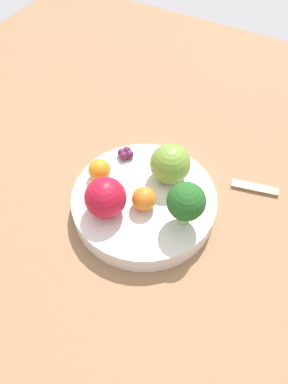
% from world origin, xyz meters
% --- Properties ---
extents(ground_plane, '(6.00, 6.00, 0.00)m').
position_xyz_m(ground_plane, '(0.00, 0.00, 0.00)').
color(ground_plane, gray).
extents(table_surface, '(1.20, 1.20, 0.02)m').
position_xyz_m(table_surface, '(0.00, 0.00, 0.01)').
color(table_surface, '#936D4C').
rests_on(table_surface, ground_plane).
extents(bowl, '(0.23, 0.23, 0.03)m').
position_xyz_m(bowl, '(0.00, 0.00, 0.04)').
color(bowl, white).
rests_on(bowl, table_surface).
extents(broccoli, '(0.06, 0.06, 0.08)m').
position_xyz_m(broccoli, '(0.07, -0.01, 0.10)').
color(broccoli, '#99C17A').
rests_on(broccoli, bowl).
extents(apple_red, '(0.06, 0.06, 0.06)m').
position_xyz_m(apple_red, '(-0.04, -0.05, 0.08)').
color(apple_red, '#B7142D').
rests_on(apple_red, bowl).
extents(apple_green, '(0.06, 0.06, 0.06)m').
position_xyz_m(apple_green, '(0.02, 0.05, 0.08)').
color(apple_green, olive).
rests_on(apple_green, bowl).
extents(orange_front, '(0.04, 0.04, 0.04)m').
position_xyz_m(orange_front, '(-0.08, 0.00, 0.07)').
color(orange_front, orange).
rests_on(orange_front, bowl).
extents(orange_back, '(0.04, 0.04, 0.04)m').
position_xyz_m(orange_back, '(0.01, -0.02, 0.07)').
color(orange_back, orange).
rests_on(orange_back, bowl).
extents(grape_cluster, '(0.03, 0.03, 0.01)m').
position_xyz_m(grape_cluster, '(-0.07, 0.06, 0.06)').
color(grape_cluster, '#5B1E42').
rests_on(grape_cluster, bowl).
extents(spoon, '(0.08, 0.03, 0.01)m').
position_xyz_m(spoon, '(0.15, 0.12, 0.02)').
color(spoon, olive).
rests_on(spoon, table_surface).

